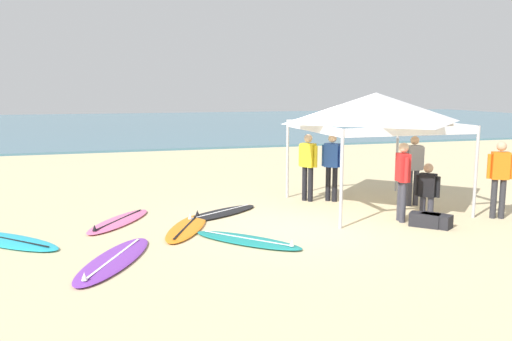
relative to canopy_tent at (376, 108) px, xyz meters
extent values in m
plane|color=beige|center=(-2.22, -1.10, -2.39)|extent=(80.00, 80.00, 0.00)
cube|color=teal|center=(-2.22, 31.03, -2.34)|extent=(80.00, 36.00, 0.10)
cylinder|color=#B7B7BC|center=(-1.62, -1.62, -1.36)|extent=(0.07, 0.07, 2.05)
cylinder|color=#B7B7BC|center=(1.62, -1.62, -1.36)|extent=(0.07, 0.07, 2.05)
cylinder|color=#B7B7BC|center=(-1.62, 1.62, -1.36)|extent=(0.07, 0.07, 2.05)
cylinder|color=#B7B7BC|center=(1.62, 1.62, -1.36)|extent=(0.07, 0.07, 2.05)
cube|color=white|center=(0.00, -1.62, -0.43)|extent=(3.24, 0.03, 0.18)
cube|color=white|center=(0.00, 1.62, -0.43)|extent=(3.24, 0.03, 0.18)
cube|color=white|center=(-1.62, 0.00, -0.43)|extent=(0.03, 3.24, 0.18)
cube|color=white|center=(1.62, 0.00, -0.43)|extent=(0.03, 3.24, 0.18)
pyramid|color=white|center=(0.00, 0.00, 0.01)|extent=(3.36, 3.36, 0.70)
ellipsoid|color=#23B2CC|center=(-8.02, -0.78, -2.35)|extent=(2.34, 2.30, 0.07)
cube|color=black|center=(-8.02, -0.78, -2.32)|extent=(1.60, 1.56, 0.01)
ellipsoid|color=pink|center=(-5.97, 0.14, -2.35)|extent=(1.72, 2.22, 0.07)
cube|color=black|center=(-5.97, 0.14, -2.32)|extent=(1.06, 1.63, 0.01)
cone|color=black|center=(-6.47, -0.64, -2.26)|extent=(0.09, 0.09, 0.12)
ellipsoid|color=black|center=(-3.73, 0.24, -2.35)|extent=(2.19, 1.69, 0.07)
cube|color=white|center=(-3.73, 0.24, -2.32)|extent=(1.62, 1.04, 0.01)
cone|color=white|center=(-4.50, -0.24, -2.26)|extent=(0.09, 0.09, 0.12)
ellipsoid|color=#19847F|center=(-3.72, -2.01, -2.35)|extent=(2.00, 2.10, 0.07)
cube|color=white|center=(-3.72, -2.01, -2.32)|extent=(1.35, 1.46, 0.01)
cone|color=white|center=(-3.08, -2.70, -2.26)|extent=(0.09, 0.09, 0.12)
ellipsoid|color=purple|center=(-6.14, -2.49, -2.35)|extent=(1.71, 2.61, 0.07)
cube|color=white|center=(-6.14, -2.49, -2.32)|extent=(0.96, 1.99, 0.01)
cone|color=white|center=(-6.58, -3.44, -2.26)|extent=(0.09, 0.09, 0.12)
ellipsoid|color=orange|center=(-4.66, -0.81, -2.35)|extent=(1.47, 2.33, 0.07)
cube|color=black|center=(-4.66, -0.81, -2.32)|extent=(0.81, 1.79, 0.01)
cone|color=black|center=(-4.29, 0.05, -2.26)|extent=(0.09, 0.09, 0.12)
cylinder|color=black|center=(-1.32, 1.15, -1.95)|extent=(0.13, 0.13, 0.88)
cylinder|color=black|center=(-1.22, 1.00, -1.95)|extent=(0.13, 0.13, 0.88)
cube|color=yellow|center=(-1.27, 1.07, -1.21)|extent=(0.38, 0.42, 0.60)
sphere|color=beige|center=(-1.27, 1.07, -0.78)|extent=(0.21, 0.21, 0.21)
cylinder|color=yellow|center=(-1.40, 1.26, -1.23)|extent=(0.09, 0.09, 0.54)
cylinder|color=yellow|center=(-1.14, 0.88, -1.23)|extent=(0.09, 0.09, 0.54)
cylinder|color=#383842|center=(-0.13, -1.54, -1.95)|extent=(0.13, 0.13, 0.88)
cylinder|color=#383842|center=(-0.09, -1.36, -1.95)|extent=(0.13, 0.13, 0.88)
cube|color=red|center=(-0.11, -1.45, -1.21)|extent=(0.29, 0.40, 0.60)
sphere|color=beige|center=(-0.11, -1.45, -0.78)|extent=(0.21, 0.21, 0.21)
cylinder|color=red|center=(-0.16, -1.67, -1.23)|extent=(0.09, 0.09, 0.54)
cylinder|color=red|center=(-0.06, -1.22, -1.23)|extent=(0.09, 0.09, 0.54)
cylinder|color=black|center=(-0.76, 0.94, -1.95)|extent=(0.13, 0.13, 0.88)
cylinder|color=black|center=(-0.63, 0.81, -1.95)|extent=(0.13, 0.13, 0.88)
cube|color=#2851B2|center=(-0.69, 0.87, -1.21)|extent=(0.41, 0.41, 0.60)
sphere|color=beige|center=(-0.69, 0.87, -0.78)|extent=(0.21, 0.21, 0.21)
cylinder|color=#2851B2|center=(-0.85, 1.04, -1.23)|extent=(0.09, 0.09, 0.54)
cylinder|color=#2851B2|center=(-0.53, 0.71, -1.23)|extent=(0.09, 0.09, 0.54)
cylinder|color=#2D2D33|center=(2.17, -1.85, -1.95)|extent=(0.13, 0.13, 0.88)
cylinder|color=#2D2D33|center=(2.00, -1.77, -1.95)|extent=(0.13, 0.13, 0.88)
cube|color=orange|center=(2.09, -1.81, -1.21)|extent=(0.42, 0.35, 0.60)
sphere|color=tan|center=(2.09, -1.81, -0.78)|extent=(0.21, 0.21, 0.21)
cylinder|color=orange|center=(2.30, -1.91, -1.23)|extent=(0.09, 0.09, 0.54)
cylinder|color=orange|center=(1.88, -1.71, -1.23)|extent=(0.09, 0.09, 0.54)
cylinder|color=#383842|center=(1.10, -0.14, -1.95)|extent=(0.13, 0.13, 0.88)
cylinder|color=#383842|center=(0.92, -0.14, -1.95)|extent=(0.13, 0.13, 0.88)
cube|color=gray|center=(1.01, -0.14, -1.21)|extent=(0.36, 0.23, 0.60)
sphere|color=tan|center=(1.01, -0.14, -0.78)|extent=(0.21, 0.21, 0.21)
cylinder|color=gray|center=(1.24, -0.15, -1.23)|extent=(0.09, 0.09, 0.54)
cylinder|color=gray|center=(0.78, -0.14, -1.23)|extent=(0.09, 0.09, 0.54)
cylinder|color=#383842|center=(0.75, -1.27, -2.16)|extent=(0.13, 0.13, 0.45)
cylinder|color=#383842|center=(0.64, -1.13, -2.16)|extent=(0.13, 0.13, 0.45)
cube|color=black|center=(0.70, -1.20, -1.68)|extent=(0.40, 0.42, 0.52)
sphere|color=tan|center=(0.70, -1.20, -1.29)|extent=(0.21, 0.21, 0.21)
cylinder|color=black|center=(0.85, -1.38, -1.70)|extent=(0.09, 0.09, 0.47)
cylinder|color=black|center=(0.55, -1.03, -1.70)|extent=(0.09, 0.09, 0.47)
cube|color=#232328|center=(0.32, -2.10, -2.25)|extent=(0.60, 0.68, 0.28)
cube|color=#232328|center=(0.14, -1.97, -2.25)|extent=(0.65, 0.65, 0.28)
camera|label=1|loc=(-6.24, -11.22, 0.47)|focal=36.95mm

